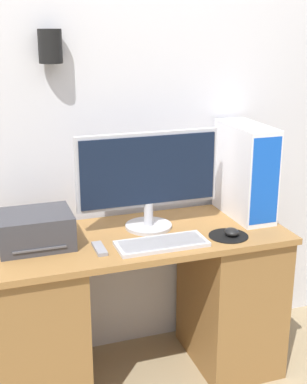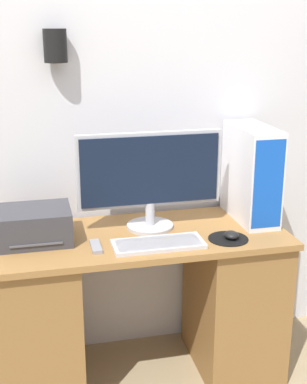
% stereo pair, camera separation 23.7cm
% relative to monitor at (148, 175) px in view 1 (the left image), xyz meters
% --- Properties ---
extents(wall_back, '(6.40, 0.16, 2.70)m').
position_rel_monitor_xyz_m(wall_back, '(-0.07, 0.27, 0.30)').
color(wall_back, silver).
rests_on(wall_back, ground_plane).
extents(desk, '(1.41, 0.58, 0.78)m').
position_rel_monitor_xyz_m(desk, '(-0.07, -0.08, -0.65)').
color(desk, olive).
rests_on(desk, ground_plane).
extents(monitor, '(0.70, 0.23, 0.47)m').
position_rel_monitor_xyz_m(monitor, '(0.00, 0.00, 0.00)').
color(monitor, '#B7B7BC').
rests_on(monitor, desk).
extents(keyboard, '(0.41, 0.17, 0.02)m').
position_rel_monitor_xyz_m(keyboard, '(-0.01, -0.23, -0.26)').
color(keyboard, silver).
rests_on(keyboard, desk).
extents(mousepad, '(0.19, 0.19, 0.00)m').
position_rel_monitor_xyz_m(mousepad, '(0.32, -0.23, -0.27)').
color(mousepad, black).
rests_on(mousepad, desk).
extents(mouse, '(0.07, 0.08, 0.04)m').
position_rel_monitor_xyz_m(mouse, '(0.33, -0.24, -0.25)').
color(mouse, black).
rests_on(mouse, mousepad).
extents(computer_tower, '(0.17, 0.41, 0.48)m').
position_rel_monitor_xyz_m(computer_tower, '(0.52, 0.01, -0.03)').
color(computer_tower, white).
rests_on(computer_tower, desk).
extents(printer, '(0.33, 0.27, 0.15)m').
position_rel_monitor_xyz_m(printer, '(-0.55, -0.05, -0.19)').
color(printer, '#38383D').
rests_on(printer, desk).
extents(remote_control, '(0.04, 0.14, 0.02)m').
position_rel_monitor_xyz_m(remote_control, '(-0.29, -0.19, -0.26)').
color(remote_control, gray).
rests_on(remote_control, desk).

